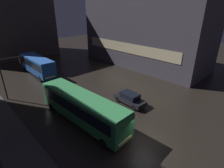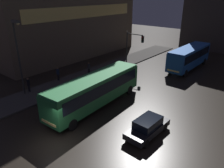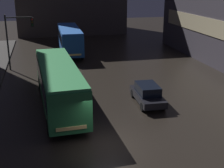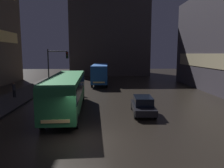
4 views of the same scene
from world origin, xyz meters
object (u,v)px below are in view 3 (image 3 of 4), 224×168
(bus_far, at_px, (70,38))
(car_taxi, at_px, (147,94))
(traffic_light_main, at_px, (17,33))
(bus_near, at_px, (59,81))

(bus_far, height_order, car_taxi, bus_far)
(bus_far, height_order, traffic_light_main, traffic_light_main)
(car_taxi, relative_size, traffic_light_main, 0.76)
(traffic_light_main, bearing_deg, car_taxi, -50.40)
(car_taxi, distance_m, traffic_light_main, 15.70)
(bus_near, relative_size, bus_far, 1.16)
(traffic_light_main, bearing_deg, bus_near, -73.05)
(bus_near, relative_size, traffic_light_main, 2.07)
(car_taxi, xyz_separation_m, traffic_light_main, (-9.82, 11.87, 3.04))
(bus_near, bearing_deg, traffic_light_main, -75.94)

